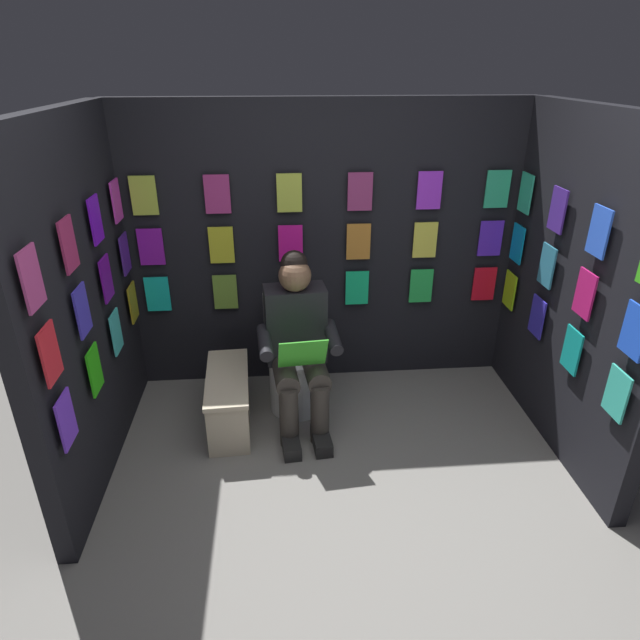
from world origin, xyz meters
name	(u,v)px	position (x,y,z in m)	size (l,w,h in m)	color
ground_plane	(353,545)	(0.00, 0.00, 0.00)	(30.00, 30.00, 0.00)	gray
display_wall_back	(324,249)	(0.00, -1.76, 1.03)	(2.87, 0.14, 2.06)	black
display_wall_left	(576,290)	(-1.43, -0.85, 1.03)	(0.14, 1.71, 2.06)	black
display_wall_right	(82,306)	(1.43, -0.85, 1.03)	(0.14, 1.71, 2.06)	black
toilet	(295,362)	(0.24, -1.35, 0.33)	(0.42, 0.57, 0.77)	white
person_reading	(298,343)	(0.22, -1.12, 0.60)	(0.55, 0.71, 1.19)	black
comic_longbox_near	(229,400)	(0.70, -1.10, 0.19)	(0.31, 0.74, 0.38)	beige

